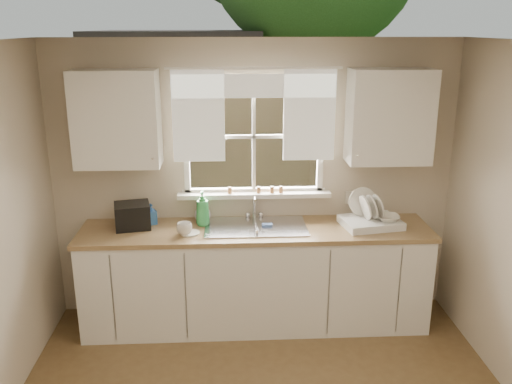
{
  "coord_description": "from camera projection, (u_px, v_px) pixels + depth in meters",
  "views": [
    {
      "loc": [
        -0.23,
        -2.7,
        2.59
      ],
      "look_at": [
        0.0,
        1.65,
        1.25
      ],
      "focal_mm": 38.0,
      "sensor_mm": 36.0,
      "label": 1
    }
  ],
  "objects": [
    {
      "name": "window",
      "position": [
        254.0,
        155.0,
        4.82
      ],
      "size": [
        1.38,
        0.16,
        1.06
      ],
      "color": "white",
      "rests_on": "room_walls"
    },
    {
      "name": "cup",
      "position": [
        184.0,
        229.0,
        4.53
      ],
      "size": [
        0.15,
        0.15,
        0.1
      ],
      "primitive_type": "imported",
      "rotation": [
        0.0,
        0.0,
        0.22
      ],
      "color": "beige",
      "rests_on": "countertop"
    },
    {
      "name": "room_walls",
      "position": [
        273.0,
        287.0,
        2.92
      ],
      "size": [
        3.62,
        4.02,
        2.5
      ],
      "color": "beige",
      "rests_on": "ground"
    },
    {
      "name": "bowl",
      "position": [
        388.0,
        218.0,
        4.68
      ],
      "size": [
        0.2,
        0.2,
        0.05
      ],
      "primitive_type": "imported",
      "rotation": [
        0.0,
        0.0,
        -0.02
      ],
      "color": "white",
      "rests_on": "dish_rack"
    },
    {
      "name": "saucer",
      "position": [
        190.0,
        233.0,
        4.56
      ],
      "size": [
        0.16,
        0.16,
        0.01
      ],
      "primitive_type": "cylinder",
      "color": "white",
      "rests_on": "countertop"
    },
    {
      "name": "sill_jars",
      "position": [
        260.0,
        190.0,
        4.85
      ],
      "size": [
        0.5,
        0.04,
        0.06
      ],
      "color": "brown",
      "rests_on": "window"
    },
    {
      "name": "black_appliance",
      "position": [
        132.0,
        216.0,
        4.68
      ],
      "size": [
        0.34,
        0.31,
        0.22
      ],
      "primitive_type": "cube",
      "rotation": [
        0.0,
        0.0,
        0.2
      ],
      "color": "black",
      "rests_on": "countertop"
    },
    {
      "name": "soap_bottle_c",
      "position": [
        203.0,
        211.0,
        4.83
      ],
      "size": [
        0.16,
        0.16,
        0.19
      ],
      "primitive_type": "imported",
      "rotation": [
        0.0,
        0.0,
        -0.11
      ],
      "color": "beige",
      "rests_on": "countertop"
    },
    {
      "name": "wall_outlet",
      "position": [
        350.0,
        197.0,
        4.97
      ],
      "size": [
        0.08,
        0.01,
        0.12
      ],
      "primitive_type": "cube",
      "color": "beige",
      "rests_on": "room_walls"
    },
    {
      "name": "dish_rack",
      "position": [
        370.0,
        219.0,
        4.73
      ],
      "size": [
        0.55,
        0.45,
        0.31
      ],
      "color": "white",
      "rests_on": "countertop"
    },
    {
      "name": "countertop",
      "position": [
        256.0,
        231.0,
        4.69
      ],
      "size": [
        3.04,
        0.65,
        0.04
      ],
      "primitive_type": "cube",
      "color": "olive",
      "rests_on": "base_cabinets"
    },
    {
      "name": "soap_bottle_a",
      "position": [
        203.0,
        208.0,
        4.72
      ],
      "size": [
        0.14,
        0.14,
        0.31
      ],
      "primitive_type": "imported",
      "rotation": [
        0.0,
        0.0,
        -0.22
      ],
      "color": "green",
      "rests_on": "countertop"
    },
    {
      "name": "curtains",
      "position": [
        254.0,
        106.0,
        4.64
      ],
      "size": [
        1.5,
        0.03,
        0.81
      ],
      "color": "white",
      "rests_on": "room_walls"
    },
    {
      "name": "soap_bottle_b",
      "position": [
        151.0,
        214.0,
        4.76
      ],
      "size": [
        0.11,
        0.11,
        0.19
      ],
      "primitive_type": "imported",
      "rotation": [
        0.0,
        0.0,
        0.43
      ],
      "color": "#2D63AA",
      "rests_on": "countertop"
    },
    {
      "name": "ceiling",
      "position": [
        274.0,
        45.0,
        2.61
      ],
      "size": [
        3.6,
        4.0,
        0.02
      ],
      "primitive_type": "cube",
      "color": "silver",
      "rests_on": "room_walls"
    },
    {
      "name": "upper_cabinet_left",
      "position": [
        117.0,
        119.0,
        4.49
      ],
      "size": [
        0.7,
        0.33,
        0.8
      ],
      "primitive_type": "cube",
      "color": "white",
      "rests_on": "room_walls"
    },
    {
      "name": "upper_cabinet_right",
      "position": [
        390.0,
        117.0,
        4.6
      ],
      "size": [
        0.7,
        0.33,
        0.8
      ],
      "primitive_type": "cube",
      "color": "white",
      "rests_on": "room_walls"
    },
    {
      "name": "sink",
      "position": [
        256.0,
        235.0,
        4.73
      ],
      "size": [
        0.88,
        0.52,
        0.4
      ],
      "color": "#B7B7BC",
      "rests_on": "countertop"
    },
    {
      "name": "base_cabinets",
      "position": [
        256.0,
        278.0,
        4.82
      ],
      "size": [
        3.0,
        0.62,
        0.87
      ],
      "primitive_type": "cube",
      "color": "white",
      "rests_on": "ground"
    }
  ]
}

